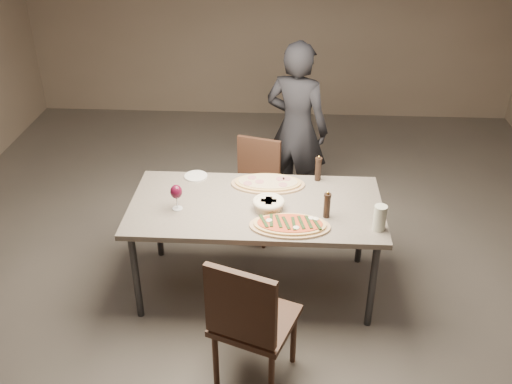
# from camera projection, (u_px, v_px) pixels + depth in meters

# --- Properties ---
(room) EXTENTS (7.00, 7.00, 7.00)m
(room) POSITION_uv_depth(u_px,v_px,m) (256.00, 120.00, 3.73)
(room) COLOR #5F5952
(room) RESTS_ON ground
(dining_table) EXTENTS (1.80, 0.90, 0.75)m
(dining_table) POSITION_uv_depth(u_px,v_px,m) (256.00, 211.00, 4.09)
(dining_table) COLOR slate
(dining_table) RESTS_ON ground
(zucchini_pizza) EXTENTS (0.54, 0.30, 0.05)m
(zucchini_pizza) POSITION_uv_depth(u_px,v_px,m) (290.00, 225.00, 3.80)
(zucchini_pizza) COLOR tan
(zucchini_pizza) RESTS_ON dining_table
(ham_pizza) EXTENTS (0.56, 0.31, 0.04)m
(ham_pizza) POSITION_uv_depth(u_px,v_px,m) (268.00, 183.00, 4.29)
(ham_pizza) COLOR tan
(ham_pizza) RESTS_ON dining_table
(bread_basket) EXTENTS (0.22, 0.22, 0.08)m
(bread_basket) POSITION_uv_depth(u_px,v_px,m) (269.00, 204.00, 3.97)
(bread_basket) COLOR beige
(bread_basket) RESTS_ON dining_table
(oil_dish) EXTENTS (0.13, 0.13, 0.02)m
(oil_dish) POSITION_uv_depth(u_px,v_px,m) (288.00, 229.00, 3.77)
(oil_dish) COLOR white
(oil_dish) RESTS_ON dining_table
(pepper_mill_left) EXTENTS (0.05, 0.05, 0.20)m
(pepper_mill_left) POSITION_uv_depth(u_px,v_px,m) (327.00, 205.00, 3.87)
(pepper_mill_left) COLOR black
(pepper_mill_left) RESTS_ON dining_table
(pepper_mill_right) EXTENTS (0.05, 0.05, 0.21)m
(pepper_mill_right) POSITION_uv_depth(u_px,v_px,m) (318.00, 169.00, 4.31)
(pepper_mill_right) COLOR black
(pepper_mill_right) RESTS_ON dining_table
(carafe) EXTENTS (0.09, 0.09, 0.18)m
(carafe) POSITION_uv_depth(u_px,v_px,m) (380.00, 218.00, 3.74)
(carafe) COLOR silver
(carafe) RESTS_ON dining_table
(wine_glass) EXTENTS (0.08, 0.08, 0.19)m
(wine_glass) POSITION_uv_depth(u_px,v_px,m) (176.00, 193.00, 3.94)
(wine_glass) COLOR silver
(wine_glass) RESTS_ON dining_table
(side_plate) EXTENTS (0.18, 0.18, 0.01)m
(side_plate) POSITION_uv_depth(u_px,v_px,m) (196.00, 176.00, 4.40)
(side_plate) COLOR white
(side_plate) RESTS_ON dining_table
(chair_near) EXTENTS (0.59, 0.59, 0.96)m
(chair_near) POSITION_uv_depth(u_px,v_px,m) (249.00, 318.00, 3.35)
(chair_near) COLOR #3F261A
(chair_near) RESTS_ON ground
(chair_far) EXTENTS (0.50, 0.50, 0.85)m
(chair_far) POSITION_uv_depth(u_px,v_px,m) (255.00, 183.00, 4.89)
(chair_far) COLOR #3F261A
(chair_far) RESTS_ON ground
(diner) EXTENTS (0.68, 0.57, 1.59)m
(diner) POSITION_uv_depth(u_px,v_px,m) (297.00, 129.00, 5.07)
(diner) COLOR black
(diner) RESTS_ON ground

